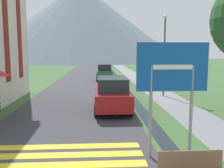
# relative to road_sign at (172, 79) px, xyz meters

# --- Properties ---
(ground_plane) EXTENTS (160.00, 160.00, 0.00)m
(ground_plane) POSITION_rel_road_sign_xyz_m (-1.02, 16.07, -2.39)
(ground_plane) COLOR #3D6033
(road) EXTENTS (6.40, 60.00, 0.01)m
(road) POSITION_rel_road_sign_xyz_m (-3.52, 26.07, -2.39)
(road) COLOR #38383D
(road) RESTS_ON ground_plane
(footpath) EXTENTS (2.20, 60.00, 0.01)m
(footpath) POSITION_rel_road_sign_xyz_m (2.58, 26.07, -2.39)
(footpath) COLOR slate
(footpath) RESTS_ON ground_plane
(drainage_channel) EXTENTS (0.60, 60.00, 0.00)m
(drainage_channel) POSITION_rel_road_sign_xyz_m (0.18, 26.07, -2.39)
(drainage_channel) COLOR black
(drainage_channel) RESTS_ON ground_plane
(crosswalk_marking) EXTENTS (5.44, 1.84, 0.01)m
(crosswalk_marking) POSITION_rel_road_sign_xyz_m (-3.52, 0.26, -2.39)
(crosswalk_marking) COLOR yellow
(crosswalk_marking) RESTS_ON ground_plane
(mountain_distant) EXTENTS (72.06, 72.06, 27.29)m
(mountain_distant) POSITION_rel_road_sign_xyz_m (-8.44, 85.22, 11.25)
(mountain_distant) COLOR slate
(mountain_distant) RESTS_ON ground_plane
(road_sign) EXTENTS (2.13, 0.11, 3.47)m
(road_sign) POSITION_rel_road_sign_xyz_m (0.00, 0.00, 0.00)
(road_sign) COLOR gray
(road_sign) RESTS_ON ground_plane
(parked_car_near) EXTENTS (1.92, 4.36, 1.82)m
(parked_car_near) POSITION_rel_road_sign_xyz_m (-1.42, 6.12, -1.48)
(parked_car_near) COLOR #A31919
(parked_car_near) RESTS_ON ground_plane
(parked_car_far) EXTENTS (1.75, 3.89, 1.82)m
(parked_car_far) POSITION_rel_road_sign_xyz_m (-1.43, 20.01, -1.49)
(parked_car_far) COLOR #28663D
(parked_car_far) RESTS_ON ground_plane
(streetlamp) EXTENTS (0.28, 0.28, 5.73)m
(streetlamp) POSITION_rel_road_sign_xyz_m (2.58, 10.43, 0.96)
(streetlamp) COLOR #515156
(streetlamp) RESTS_ON ground_plane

